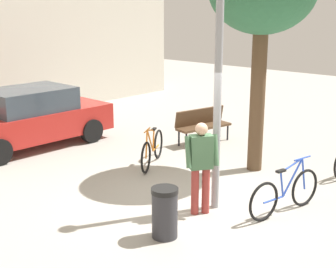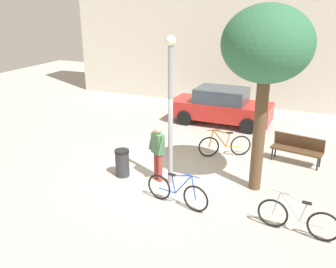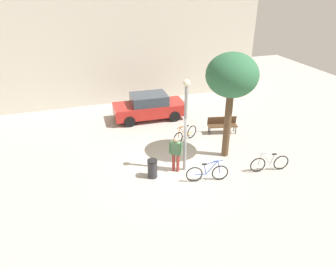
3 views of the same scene
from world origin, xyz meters
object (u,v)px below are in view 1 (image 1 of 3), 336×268
at_px(lamppost, 218,76).
at_px(trash_bin, 165,213).
at_px(bicycle_orange, 152,149).
at_px(parked_car_red, 30,118).
at_px(bicycle_blue, 285,193).
at_px(park_bench, 202,123).
at_px(person_by_lamppost, 201,162).

bearing_deg(lamppost, trash_bin, -175.68).
distance_m(lamppost, bicycle_orange, 3.39).
bearing_deg(lamppost, parked_car_red, 90.47).
xyz_separation_m(lamppost, trash_bin, (-1.50, -0.11, -2.00)).
bearing_deg(bicycle_blue, lamppost, 119.80).
relative_size(lamppost, parked_car_red, 0.98).
relative_size(park_bench, bicycle_blue, 0.93).
distance_m(lamppost, parked_car_red, 6.17).
xyz_separation_m(bicycle_orange, trash_bin, (-2.47, -2.63, 0.04)).
bearing_deg(bicycle_orange, person_by_lamppost, -118.75).
distance_m(bicycle_orange, trash_bin, 3.61).
bearing_deg(parked_car_red, bicycle_blue, -84.54).
relative_size(parked_car_red, trash_bin, 5.08).
distance_m(park_bench, parked_car_red, 4.53).
xyz_separation_m(person_by_lamppost, bicycle_orange, (1.37, 2.49, -0.58)).
height_order(parked_car_red, trash_bin, parked_car_red).
bearing_deg(trash_bin, bicycle_blue, -24.63).
xyz_separation_m(park_bench, trash_bin, (-4.77, -2.98, -0.12)).
height_order(person_by_lamppost, trash_bin, person_by_lamppost).
height_order(park_bench, bicycle_orange, bicycle_orange).
xyz_separation_m(bicycle_blue, trash_bin, (-2.12, 0.97, 0.04)).
bearing_deg(bicycle_blue, person_by_lamppost, 132.50).
xyz_separation_m(bicycle_orange, parked_car_red, (-1.01, 3.42, 0.39)).
bearing_deg(trash_bin, lamppost, 4.32).
relative_size(park_bench, bicycle_orange, 1.03).
xyz_separation_m(lamppost, person_by_lamppost, (-0.40, 0.03, -1.46)).
height_order(lamppost, person_by_lamppost, lamppost).
height_order(bicycle_orange, parked_car_red, parked_car_red).
bearing_deg(person_by_lamppost, lamppost, -4.29).
bearing_deg(park_bench, trash_bin, -147.97).
bearing_deg(park_bench, bicycle_orange, -171.36).
bearing_deg(bicycle_orange, park_bench, 8.64).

